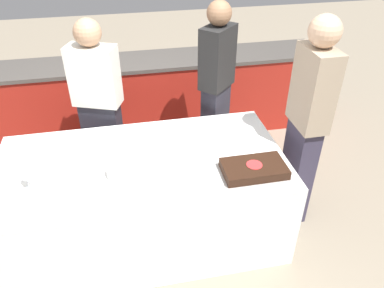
% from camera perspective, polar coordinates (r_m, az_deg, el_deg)
% --- Properties ---
extents(ground_plane, '(14.00, 14.00, 0.00)m').
position_cam_1_polar(ground_plane, '(3.34, -6.71, -13.18)').
color(ground_plane, gray).
extents(back_counter, '(4.40, 0.58, 0.92)m').
position_cam_1_polar(back_counter, '(4.38, -9.34, 6.80)').
color(back_counter, '#A82319').
rests_on(back_counter, ground_plane).
extents(dining_table, '(2.16, 1.11, 0.77)m').
position_cam_1_polar(dining_table, '(3.07, -7.19, -8.32)').
color(dining_table, white).
rests_on(dining_table, ground_plane).
extents(cake, '(0.49, 0.31, 0.07)m').
position_cam_1_polar(cake, '(2.70, 9.41, -3.76)').
color(cake, '#B7B2AD').
rests_on(cake, dining_table).
extents(plate_stack, '(0.22, 0.22, 0.06)m').
position_cam_1_polar(plate_stack, '(2.70, -10.59, -4.06)').
color(plate_stack, white).
rests_on(plate_stack, dining_table).
extents(wine_glass, '(0.06, 0.06, 0.17)m').
position_cam_1_polar(wine_glass, '(2.72, -24.07, -4.23)').
color(wine_glass, white).
rests_on(wine_glass, dining_table).
extents(side_plate_near_cake, '(0.21, 0.21, 0.00)m').
position_cam_1_polar(side_plate_near_cake, '(2.94, 6.71, -0.78)').
color(side_plate_near_cake, white).
rests_on(side_plate_near_cake, dining_table).
extents(person_cutting_cake, '(0.38, 0.38, 1.71)m').
position_cam_1_polar(person_cutting_cake, '(3.52, 3.70, 8.17)').
color(person_cutting_cake, '#282833').
rests_on(person_cutting_cake, ground_plane).
extents(person_seated_right, '(0.23, 0.37, 1.78)m').
position_cam_1_polar(person_seated_right, '(3.05, 17.06, 3.07)').
color(person_seated_right, '#383347').
rests_on(person_seated_right, ground_plane).
extents(person_standing_back, '(0.45, 0.33, 1.63)m').
position_cam_1_polar(person_standing_back, '(3.45, -13.98, 5.56)').
color(person_standing_back, '#282833').
rests_on(person_standing_back, ground_plane).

